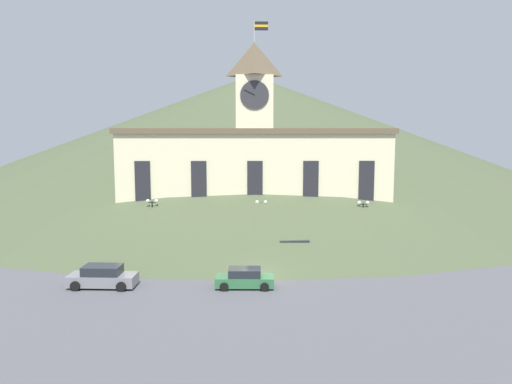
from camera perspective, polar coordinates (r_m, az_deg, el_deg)
ground_plane at (r=41.40m, az=0.15°, el=-10.30°), size 160.00×160.00×0.00m
civic_building at (r=59.81m, az=-0.19°, el=1.79°), size 31.23×11.05×24.89m
banner_fence at (r=52.42m, az=-0.08°, el=-5.03°), size 26.32×0.12×2.74m
hillside_backdrop at (r=103.03m, az=-0.48°, el=6.72°), size 126.44×126.44×23.43m
street_lamp_right at (r=54.18m, az=-11.76°, el=-2.28°), size 1.26×0.36×5.10m
street_lamp_far_right at (r=53.24m, az=0.60°, el=-2.40°), size 1.26×0.36×4.94m
street_lamp_center at (r=54.63m, az=12.14°, el=-2.37°), size 1.26×0.36×4.85m
car_gray_pickup at (r=41.85m, az=-17.12°, el=-9.27°), size 5.40×2.60×1.75m
car_blue_van at (r=47.91m, az=4.28°, el=-6.71°), size 5.20×2.60×2.10m
car_green_wagon at (r=39.98m, az=-1.31°, el=-9.87°), size 4.64×2.21×1.55m
pedestrian at (r=50.27m, az=-4.42°, el=-6.12°), size 0.41×0.41×1.65m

